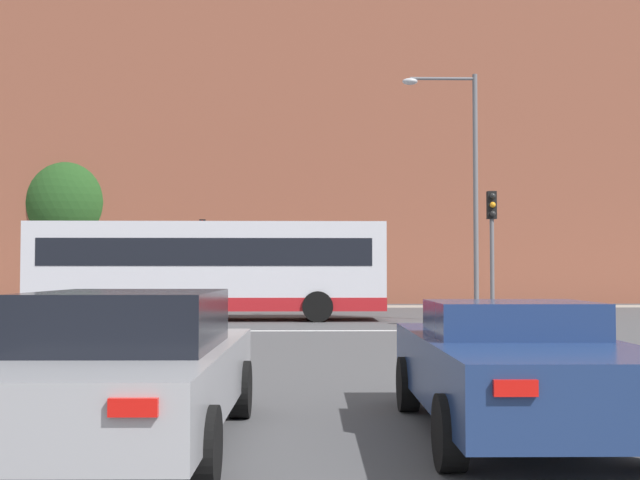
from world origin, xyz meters
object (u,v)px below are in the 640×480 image
car_roadster_right (514,366)px  traffic_light_near_right (492,236)px  pedestrian_walking_east (241,284)px  street_lamp_junction (463,171)px  traffic_light_far_left (202,248)px  pedestrian_waiting (185,283)px  car_saloon_left (129,367)px  bus_crossing_lead (209,268)px

car_roadster_right → traffic_light_near_right: (3.33, 14.79, 1.97)m
traffic_light_near_right → pedestrian_walking_east: 16.43m
pedestrian_walking_east → street_lamp_junction: bearing=23.3°
traffic_light_far_left → pedestrian_walking_east: size_ratio=2.25×
traffic_light_far_left → pedestrian_waiting: 2.01m
car_saloon_left → traffic_light_far_left: size_ratio=1.23×
street_lamp_junction → car_saloon_left: bearing=-110.6°
car_roadster_right → car_saloon_left: bearing=-172.6°
car_saloon_left → bus_crossing_lead: size_ratio=0.42×
car_saloon_left → pedestrian_waiting: 29.75m
car_roadster_right → street_lamp_junction: street_lamp_junction is taller
traffic_light_near_right → bus_crossing_lead: bearing=153.6°
car_saloon_left → pedestrian_waiting: size_ratio=2.70×
car_saloon_left → bus_crossing_lead: bus_crossing_lead is taller
bus_crossing_lead → street_lamp_junction: bearing=82.6°
car_roadster_right → pedestrian_walking_east: (-4.94, 28.89, 0.35)m
car_roadster_right → pedestrian_waiting: 30.02m
car_saloon_left → traffic_light_far_left: traffic_light_far_left is taller
car_roadster_right → pedestrian_walking_east: 29.31m
traffic_light_far_left → car_saloon_left: bearing=-84.3°
car_roadster_right → pedestrian_walking_east: bearing=100.4°
traffic_light_near_right → pedestrian_waiting: traffic_light_near_right is taller
street_lamp_junction → bus_crossing_lead: bearing=172.6°
pedestrian_waiting → car_roadster_right: bearing=99.0°
car_roadster_right → bus_crossing_lead: size_ratio=0.39×
car_saloon_left → pedestrian_waiting: (-3.76, 29.51, 0.33)m
traffic_light_near_right → pedestrian_walking_east: (-8.27, 14.10, -1.62)m
car_saloon_left → traffic_light_near_right: 16.92m
traffic_light_far_left → traffic_light_near_right: traffic_light_far_left is taller
bus_crossing_lead → car_roadster_right: bearing=15.5°
pedestrian_waiting → pedestrian_walking_east: bearing=170.6°
pedestrian_walking_east → traffic_light_near_right: bearing=17.1°
street_lamp_junction → pedestrian_waiting: 15.89m
bus_crossing_lead → traffic_light_far_left: 9.37m
car_saloon_left → pedestrian_walking_east: (-1.17, 29.33, 0.30)m
traffic_light_near_right → street_lamp_junction: (-0.17, 3.18, 2.27)m
car_roadster_right → pedestrian_walking_east: size_ratio=2.63×
car_saloon_left → street_lamp_junction: street_lamp_junction is taller
car_saloon_left → traffic_light_near_right: (7.10, 15.24, 1.92)m
car_roadster_right → traffic_light_far_left: (-6.64, 28.28, 2.00)m
car_roadster_right → bus_crossing_lead: bearing=106.1°
car_saloon_left → street_lamp_junction: size_ratio=0.60×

